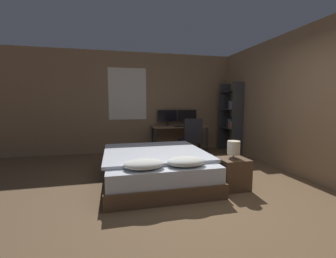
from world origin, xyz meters
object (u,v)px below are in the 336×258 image
nightstand (233,173)px  computer_mouse (192,126)px  monitor_right (187,116)px  keyboard (182,126)px  desk (179,129)px  monitor_left (167,116)px  bed (156,166)px  bookshelf (232,115)px  bedside_lamp (234,148)px  office_chair (191,142)px

nightstand → computer_mouse: size_ratio=6.89×
monitor_right → keyboard: bearing=-124.6°
desk → monitor_left: bearing=143.9°
bed → monitor_right: 2.76m
computer_mouse → bookshelf: (1.10, -0.13, 0.26)m
bed → monitor_right: (1.33, 2.31, 0.72)m
keyboard → bookshelf: bookshelf is taller
bed → desk: (1.04, 2.10, 0.39)m
bookshelf → computer_mouse: bearing=173.3°
bed → keyboard: 2.22m
keyboard → computer_mouse: computer_mouse is taller
bed → keyboard: bearing=61.1°
nightstand → bedside_lamp: (0.00, -0.00, 0.41)m
keyboard → computer_mouse: (0.29, 0.00, 0.01)m
desk → keyboard: 0.23m
bedside_lamp → bookshelf: bearing=61.4°
bookshelf → bedside_lamp: bearing=-118.6°
nightstand → monitor_left: size_ratio=0.87×
desk → bookshelf: size_ratio=0.80×
keyboard → computer_mouse: bearing=0.0°
nightstand → bookshelf: 2.84m
monitor_left → bookshelf: 1.76m
office_chair → bookshelf: size_ratio=0.52×
desk → computer_mouse: size_ratio=21.49×
keyboard → desk: bearing=90.0°
bedside_lamp → monitor_right: monitor_right is taller
bedside_lamp → desk: (-0.08, 2.74, -0.01)m
bed → office_chair: office_chair is taller
nightstand → monitor_right: monitor_right is taller
bedside_lamp → computer_mouse: computer_mouse is taller
monitor_left → bookshelf: bearing=-18.1°
keyboard → bookshelf: (1.38, -0.13, 0.27)m
bedside_lamp → keyboard: size_ratio=0.70×
bed → keyboard: (1.04, 1.89, 0.48)m
nightstand → keyboard: size_ratio=1.22×
bed → office_chair: 1.83m
bed → monitor_left: 2.54m
bookshelf → bed: bearing=-143.9°
bed → office_chair: bearing=51.3°
keyboard → monitor_left: bearing=124.6°
bookshelf → nightstand: bearing=-118.6°
computer_mouse → bookshelf: bookshelf is taller
monitor_left → bedside_lamp: bearing=-82.9°
office_chair → bookshelf: bookshelf is taller
desk → keyboard: (-0.00, -0.21, 0.10)m
bed → keyboard: keyboard is taller
bedside_lamp → monitor_left: 2.99m
monitor_right → office_chair: size_ratio=0.57×
bed → bookshelf: bearing=36.1°
nightstand → office_chair: (0.02, 2.06, 0.15)m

